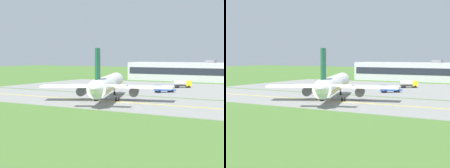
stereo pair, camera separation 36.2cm
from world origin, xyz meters
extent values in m
plane|color=#47702D|center=(0.00, 0.00, 0.00)|extent=(500.00, 500.00, 0.00)
cube|color=gray|center=(0.00, 0.00, 0.05)|extent=(240.00, 28.00, 0.10)
cube|color=gray|center=(10.00, 42.00, 0.05)|extent=(140.00, 52.00, 0.10)
cube|color=yellow|center=(0.00, 0.00, 0.11)|extent=(220.00, 0.60, 0.01)
cylinder|color=white|center=(-5.47, 1.45, 4.20)|extent=(16.94, 32.87, 4.00)
cone|color=white|center=(-12.57, 18.21, 4.20)|extent=(4.51, 3.88, 3.80)
cone|color=white|center=(1.70, -15.49, 4.60)|extent=(4.38, 4.27, 3.40)
cube|color=gold|center=(-5.47, 1.45, 3.70)|extent=(15.95, 30.39, 0.36)
cube|color=#1E232D|center=(-11.71, 16.19, 4.90)|extent=(3.83, 2.98, 0.70)
cube|color=white|center=(-12.44, -3.89, 3.70)|extent=(15.33, 11.83, 0.50)
cylinder|color=#47474C|center=(-11.38, -1.27, 2.30)|extent=(3.44, 4.03, 2.30)
cylinder|color=black|center=(-12.00, 0.21, 2.30)|extent=(2.03, 1.05, 2.10)
cube|color=white|center=(3.21, 2.74, 3.70)|extent=(15.73, 8.51, 0.50)
cylinder|color=#47474C|center=(0.59, 3.80, 2.30)|extent=(3.44, 4.03, 2.30)
cylinder|color=black|center=(-0.03, 5.28, 2.30)|extent=(2.03, 1.05, 2.10)
cube|color=#145938|center=(0.38, -12.36, 9.45)|extent=(2.08, 4.21, 6.50)
cube|color=white|center=(-2.49, -13.79, 5.00)|extent=(6.41, 5.00, 0.30)
cube|color=white|center=(3.40, -11.30, 5.00)|extent=(6.44, 4.05, 0.30)
cylinder|color=slate|center=(-10.54, 13.42, 1.38)|extent=(0.24, 0.24, 1.65)
cylinder|color=black|center=(-10.54, 13.42, 0.55)|extent=(0.75, 1.15, 1.10)
cylinder|color=slate|center=(-7.09, -1.40, 1.38)|extent=(0.24, 0.24, 1.65)
cylinder|color=black|center=(-7.34, -1.51, 0.55)|extent=(0.75, 1.15, 1.10)
cylinder|color=black|center=(-6.83, -1.30, 0.55)|extent=(0.75, 1.15, 1.10)
cylinder|color=slate|center=(-2.30, 0.62, 1.38)|extent=(0.24, 0.24, 1.65)
cylinder|color=black|center=(-2.55, 0.52, 0.55)|extent=(0.75, 1.15, 1.10)
cylinder|color=black|center=(-2.04, 0.73, 0.55)|extent=(0.75, 1.15, 1.10)
cube|color=yellow|center=(-1.00, 47.16, 1.50)|extent=(2.66, 2.69, 1.80)
cube|color=#1E232D|center=(-0.41, 47.64, 1.81)|extent=(1.25, 1.51, 0.81)
cylinder|color=silver|center=(-3.34, 45.28, 1.75)|extent=(4.40, 4.03, 1.80)
cube|color=#383838|center=(-3.34, 45.28, 0.72)|extent=(4.59, 4.27, 0.24)
cylinder|color=orange|center=(-1.00, 47.16, 2.50)|extent=(0.20, 0.20, 0.18)
cylinder|color=black|center=(-1.63, 47.94, 0.45)|extent=(0.89, 0.80, 0.90)
cylinder|color=black|center=(-0.37, 46.38, 0.45)|extent=(0.89, 0.80, 0.90)
cylinder|color=black|center=(-4.65, 45.58, 0.45)|extent=(0.89, 0.80, 0.90)
cylinder|color=black|center=(-3.34, 43.94, 0.45)|extent=(0.89, 0.80, 0.90)
cube|color=#264CA5|center=(-2.68, 25.63, 1.50)|extent=(2.69, 2.67, 1.80)
cube|color=#1E232D|center=(-3.19, 25.06, 1.81)|extent=(1.45, 1.31, 0.81)
cube|color=#264CA5|center=(-0.55, 28.02, 0.80)|extent=(4.63, 4.83, 0.40)
cylinder|color=orange|center=(-2.68, 25.63, 2.50)|extent=(0.20, 0.20, 0.18)
cylinder|color=black|center=(-1.94, 24.97, 0.45)|extent=(0.82, 0.87, 0.90)
cylinder|color=black|center=(-3.43, 26.30, 0.45)|extent=(0.82, 0.87, 0.90)
cylinder|color=black|center=(0.84, 28.01, 0.45)|extent=(0.82, 0.87, 0.90)
cylinder|color=black|center=(-0.73, 29.41, 0.45)|extent=(0.82, 0.87, 0.90)
cube|color=#B2B2B7|center=(-13.76, 81.94, 3.99)|extent=(51.98, 12.23, 7.98)
cube|color=#1E232D|center=(-13.76, 75.77, 4.39)|extent=(49.90, 0.10, 2.87)
cube|color=slate|center=(-3.36, 81.94, 8.58)|extent=(4.00, 4.00, 1.20)
camera|label=1|loc=(43.83, -80.39, 11.26)|focal=62.41mm
camera|label=2|loc=(44.14, -80.20, 11.26)|focal=62.41mm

